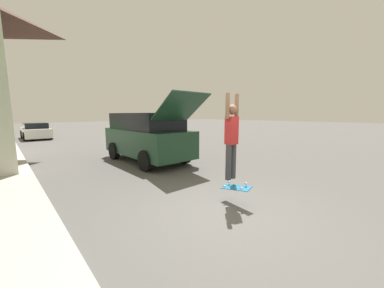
{
  "coord_description": "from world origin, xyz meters",
  "views": [
    {
      "loc": [
        -3.37,
        -2.77,
        2.04
      ],
      "look_at": [
        0.69,
        1.77,
        1.19
      ],
      "focal_mm": 20.0,
      "sensor_mm": 36.0,
      "label": 1
    }
  ],
  "objects_px": {
    "skateboarder": "(231,136)",
    "skateboard": "(235,187)",
    "suv_parked": "(147,136)",
    "car_down_street": "(36,131)"
  },
  "relations": [
    {
      "from": "suv_parked",
      "to": "car_down_street",
      "type": "height_order",
      "value": "suv_parked"
    },
    {
      "from": "skateboarder",
      "to": "skateboard",
      "type": "distance_m",
      "value": 1.15
    },
    {
      "from": "car_down_street",
      "to": "skateboard",
      "type": "bearing_deg",
      "value": -85.02
    },
    {
      "from": "suv_parked",
      "to": "skateboard",
      "type": "height_order",
      "value": "suv_parked"
    },
    {
      "from": "skateboarder",
      "to": "skateboard",
      "type": "bearing_deg",
      "value": -88.28
    },
    {
      "from": "suv_parked",
      "to": "skateboarder",
      "type": "xyz_separation_m",
      "value": [
        -0.85,
        -5.2,
        0.44
      ]
    },
    {
      "from": "suv_parked",
      "to": "skateboard",
      "type": "relative_size",
      "value": 6.72
    },
    {
      "from": "suv_parked",
      "to": "car_down_street",
      "type": "xyz_separation_m",
      "value": [
        -2.51,
        13.75,
        -0.48
      ]
    },
    {
      "from": "car_down_street",
      "to": "skateboard",
      "type": "distance_m",
      "value": 19.17
    },
    {
      "from": "skateboarder",
      "to": "skateboard",
      "type": "relative_size",
      "value": 2.43
    }
  ]
}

